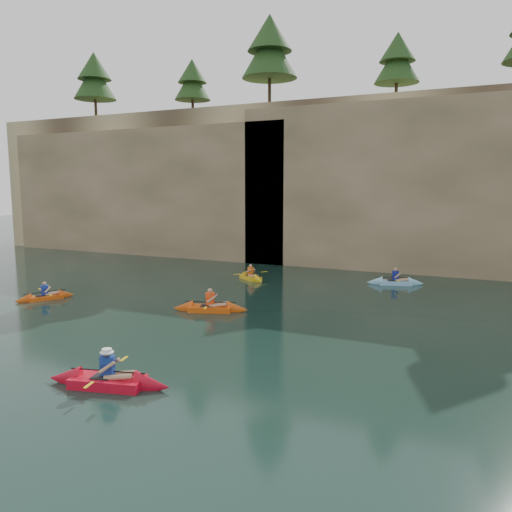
% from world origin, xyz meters
% --- Properties ---
extents(ground, '(160.00, 160.00, 0.00)m').
position_xyz_m(ground, '(0.00, 0.00, 0.00)').
color(ground, black).
rests_on(ground, ground).
extents(cliff, '(70.00, 16.00, 12.00)m').
position_xyz_m(cliff, '(0.00, 30.00, 6.00)').
color(cliff, tan).
rests_on(cliff, ground).
extents(cliff_slab_west, '(26.00, 2.40, 10.56)m').
position_xyz_m(cliff_slab_west, '(-20.00, 22.60, 5.28)').
color(cliff_slab_west, tan).
rests_on(cliff_slab_west, ground).
extents(cliff_slab_center, '(24.00, 2.40, 11.40)m').
position_xyz_m(cliff_slab_center, '(2.00, 22.60, 5.70)').
color(cliff_slab_center, tan).
rests_on(cliff_slab_center, ground).
extents(sea_cave_west, '(4.50, 1.00, 4.00)m').
position_xyz_m(sea_cave_west, '(-18.00, 21.95, 2.00)').
color(sea_cave_west, black).
rests_on(sea_cave_west, ground).
extents(sea_cave_center, '(3.50, 1.00, 3.20)m').
position_xyz_m(sea_cave_center, '(-4.00, 21.95, 1.60)').
color(sea_cave_center, black).
rests_on(sea_cave_center, ground).
extents(cliff_pines, '(56.00, 6.00, 7.83)m').
position_xyz_m(cliff_pines, '(0.00, 25.00, 15.91)').
color(cliff_pines, black).
rests_on(cliff_pines, cliff).
extents(main_kayaker, '(3.74, 2.41, 1.36)m').
position_xyz_m(main_kayaker, '(-3.31, -0.89, 0.18)').
color(main_kayaker, red).
rests_on(main_kayaker, ground).
extents(kayaker_orange, '(3.50, 2.44, 1.31)m').
position_xyz_m(kayaker_orange, '(-5.02, 7.74, 0.16)').
color(kayaker_orange, '#DC4F0D').
rests_on(kayaker_orange, ground).
extents(kayaker_yellow, '(2.68, 2.25, 1.16)m').
position_xyz_m(kayaker_yellow, '(-6.75, 15.56, 0.14)').
color(kayaker_yellow, gold).
rests_on(kayaker_yellow, ground).
extents(kayaker_ltblue_mid, '(3.26, 2.31, 1.22)m').
position_xyz_m(kayaker_ltblue_mid, '(1.46, 17.62, 0.15)').
color(kayaker_ltblue_mid, '#86BCE1').
rests_on(kayaker_ltblue_mid, ground).
extents(kayaker_extra_west, '(2.02, 2.84, 1.12)m').
position_xyz_m(kayaker_extra_west, '(-13.68, 6.32, 0.14)').
color(kayaker_extra_west, '#E9510E').
rests_on(kayaker_extra_west, ground).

